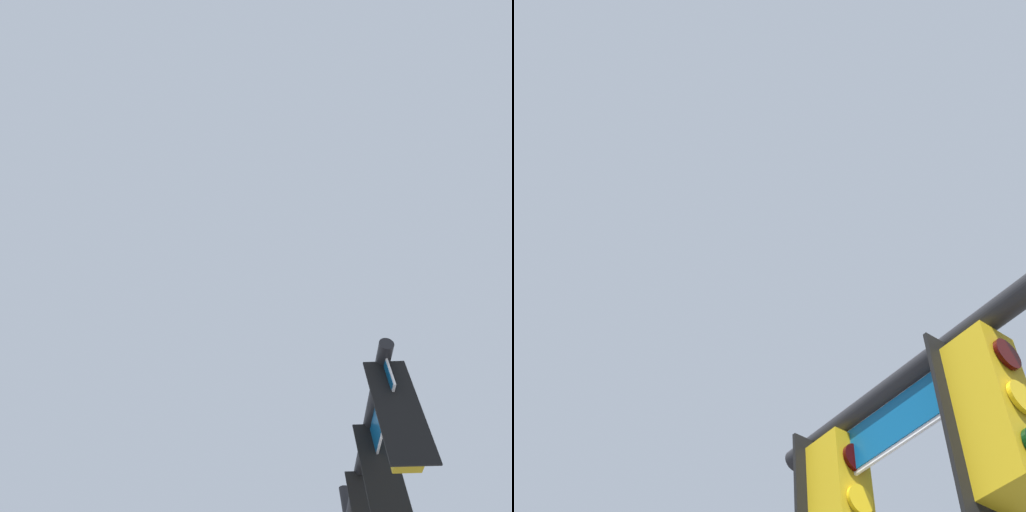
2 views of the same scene
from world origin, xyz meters
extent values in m
cylinder|color=black|center=(-4.41, -7.46, 4.93)|extent=(5.19, 0.66, 0.18)
cylinder|color=#B79314|center=(-5.19, -7.53, 4.87)|extent=(0.04, 0.04, 0.12)
cylinder|color=#340503|center=(-5.39, -7.55, 4.59)|extent=(0.05, 0.22, 0.22)
cube|color=black|center=(-3.58, -7.38, 4.26)|extent=(0.08, 0.52, 1.30)
cube|color=#B79314|center=(-3.77, -7.40, 4.26)|extent=(0.39, 0.35, 1.10)
cylinder|color=#B79314|center=(-3.77, -7.40, 4.87)|extent=(0.04, 0.04, 0.12)
cylinder|color=#340503|center=(-3.97, -7.42, 4.59)|extent=(0.05, 0.22, 0.22)
cylinder|color=yellow|center=(-3.97, -7.42, 4.26)|extent=(0.05, 0.22, 0.22)
cylinder|color=black|center=(-3.97, -7.42, 3.93)|extent=(0.05, 0.22, 0.22)
cube|color=black|center=(-2.15, -7.25, 4.26)|extent=(0.08, 0.52, 1.30)
cube|color=#B79314|center=(-2.34, -7.27, 4.26)|extent=(0.39, 0.35, 1.10)
cylinder|color=#B79314|center=(-2.34, -7.27, 4.87)|extent=(0.04, 0.04, 0.12)
cylinder|color=#340503|center=(-2.54, -7.29, 4.59)|extent=(0.05, 0.22, 0.22)
cylinder|color=yellow|center=(-2.54, -7.29, 4.26)|extent=(0.05, 0.22, 0.22)
cylinder|color=black|center=(-2.54, -7.29, 3.93)|extent=(0.05, 0.22, 0.22)
cube|color=#0A4C7F|center=(-2.90, -7.32, 4.66)|extent=(1.76, 0.20, 0.34)
cube|color=white|center=(-2.90, -7.32, 4.66)|extent=(1.82, 0.19, 0.40)
camera|label=1|loc=(2.12, -8.28, 1.62)|focal=28.00mm
camera|label=2|loc=(-6.09, -4.40, 1.68)|focal=50.00mm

